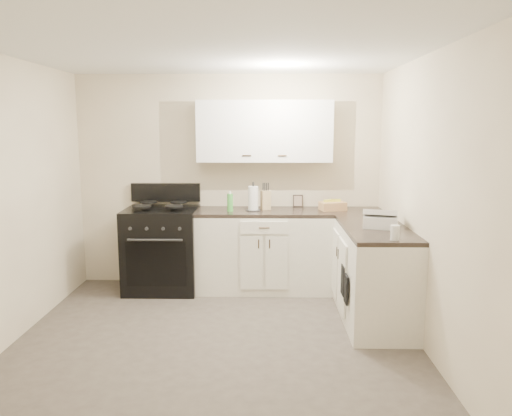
{
  "coord_description": "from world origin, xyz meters",
  "views": [
    {
      "loc": [
        0.43,
        -4.16,
        1.9
      ],
      "look_at": [
        0.34,
        0.85,
        1.07
      ],
      "focal_mm": 35.0,
      "sensor_mm": 36.0,
      "label": 1
    }
  ],
  "objects_px": {
    "knife_block": "(266,200)",
    "paper_towel": "(253,198)",
    "countertop_grill": "(381,221)",
    "stove": "(163,251)",
    "wicker_basket": "(333,206)"
  },
  "relations": [
    {
      "from": "stove",
      "to": "paper_towel",
      "type": "height_order",
      "value": "paper_towel"
    },
    {
      "from": "wicker_basket",
      "to": "countertop_grill",
      "type": "relative_size",
      "value": 0.92
    },
    {
      "from": "stove",
      "to": "countertop_grill",
      "type": "distance_m",
      "value": 2.54
    },
    {
      "from": "stove",
      "to": "wicker_basket",
      "type": "bearing_deg",
      "value": 1.62
    },
    {
      "from": "knife_block",
      "to": "paper_towel",
      "type": "relative_size",
      "value": 0.79
    },
    {
      "from": "wicker_basket",
      "to": "stove",
      "type": "bearing_deg",
      "value": -178.38
    },
    {
      "from": "knife_block",
      "to": "countertop_grill",
      "type": "xyz_separation_m",
      "value": [
        1.1,
        -1.0,
        -0.05
      ]
    },
    {
      "from": "paper_towel",
      "to": "countertop_grill",
      "type": "bearing_deg",
      "value": -36.73
    },
    {
      "from": "stove",
      "to": "countertop_grill",
      "type": "relative_size",
      "value": 3.23
    },
    {
      "from": "paper_towel",
      "to": "countertop_grill",
      "type": "height_order",
      "value": "paper_towel"
    },
    {
      "from": "knife_block",
      "to": "countertop_grill",
      "type": "height_order",
      "value": "knife_block"
    },
    {
      "from": "wicker_basket",
      "to": "countertop_grill",
      "type": "height_order",
      "value": "countertop_grill"
    },
    {
      "from": "knife_block",
      "to": "paper_towel",
      "type": "height_order",
      "value": "paper_towel"
    },
    {
      "from": "wicker_basket",
      "to": "countertop_grill",
      "type": "xyz_separation_m",
      "value": [
        0.33,
        -0.97,
        0.01
      ]
    },
    {
      "from": "wicker_basket",
      "to": "paper_towel",
      "type": "bearing_deg",
      "value": -177.2
    }
  ]
}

